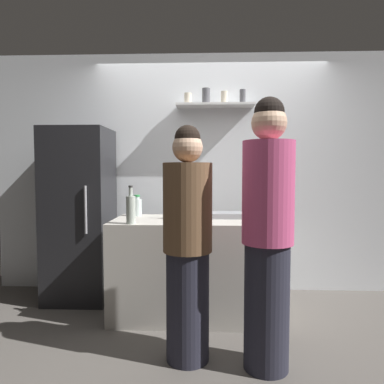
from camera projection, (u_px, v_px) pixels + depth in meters
ground_plane at (212, 340)px, 2.75m from camera, size 5.28×5.28×0.00m
back_wall_assembly at (210, 173)px, 3.91m from camera, size 4.80×0.32×2.60m
refrigerator at (80, 215)px, 3.59m from camera, size 0.62×0.62×1.75m
counter at (192, 267)px, 3.22m from camera, size 1.44×0.71×0.89m
baking_pan at (228, 215)px, 3.30m from camera, size 0.34×0.24×0.05m
utensil_holder at (196, 214)px, 3.17m from camera, size 0.11×0.11×0.22m
wine_bottle_dark_glass at (182, 207)px, 3.19m from camera, size 0.07×0.07×0.31m
wine_bottle_pale_glass at (131, 209)px, 2.92m from camera, size 0.08×0.08×0.32m
water_bottle_plastic at (137, 207)px, 3.43m from camera, size 0.09×0.09×0.21m
person_pink_top at (267, 235)px, 2.31m from camera, size 0.34×0.34×1.81m
person_brown_jacket at (188, 246)px, 2.42m from camera, size 0.34×0.34×1.64m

